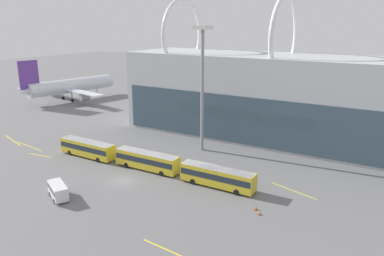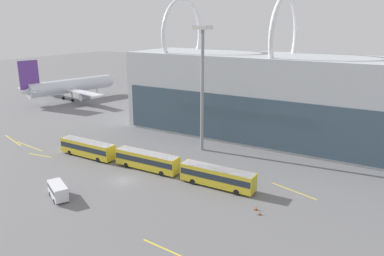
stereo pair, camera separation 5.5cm
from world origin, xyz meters
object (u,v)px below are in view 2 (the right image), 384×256
object	(u,v)px
service_van_foreground	(58,190)
traffic_cone_1	(256,207)
shuttle_bus_0	(88,148)
traffic_cone_0	(259,213)
floodlight_mast	(202,70)
airliner_at_gate_near	(68,86)
airliner_at_gate_far	(213,97)
shuttle_bus_1	(147,160)
shuttle_bus_2	(217,176)

from	to	relation	value
service_van_foreground	traffic_cone_1	xyz separation A→B (m)	(28.17, 12.45, -1.00)
shuttle_bus_0	traffic_cone_0	xyz separation A→B (m)	(39.19, -4.58, -1.67)
floodlight_mast	airliner_at_gate_near	bearing A→B (deg)	161.61
floodlight_mast	traffic_cone_0	bearing A→B (deg)	-44.02
service_van_foreground	traffic_cone_0	bearing A→B (deg)	48.00
airliner_at_gate_near	traffic_cone_0	distance (m)	97.78
airliner_at_gate_far	service_van_foreground	world-z (taller)	airliner_at_gate_far
airliner_at_gate_far	traffic_cone_0	world-z (taller)	airliner_at_gate_far
airliner_at_gate_near	airliner_at_gate_far	distance (m)	53.32
shuttle_bus_1	shuttle_bus_0	bearing A→B (deg)	-178.02
shuttle_bus_0	traffic_cone_1	bearing A→B (deg)	-4.93
airliner_at_gate_far	airliner_at_gate_near	bearing A→B (deg)	87.98
floodlight_mast	traffic_cone_0	distance (m)	34.13
airliner_at_gate_near	shuttle_bus_0	size ratio (longest dim) A/B	2.99
airliner_at_gate_far	shuttle_bus_2	bearing A→B (deg)	-162.82
airliner_at_gate_near	shuttle_bus_1	bearing A→B (deg)	-109.42
shuttle_bus_0	floodlight_mast	distance (m)	28.51
shuttle_bus_0	service_van_foreground	size ratio (longest dim) A/B	2.34
airliner_at_gate_far	traffic_cone_0	distance (m)	62.79
airliner_at_gate_far	traffic_cone_1	world-z (taller)	airliner_at_gate_far
airliner_at_gate_near	service_van_foreground	xyz separation A→B (m)	(58.68, -54.04, -3.70)
shuttle_bus_1	shuttle_bus_2	world-z (taller)	same
floodlight_mast	traffic_cone_1	xyz separation A→B (m)	(20.27, -19.47, -16.95)
shuttle_bus_1	airliner_at_gate_near	bearing A→B (deg)	148.59
airliner_at_gate_near	shuttle_bus_1	xyz separation A→B (m)	(63.45, -37.35, -3.12)
service_van_foreground	floodlight_mast	size ratio (longest dim) A/B	0.21
airliner_at_gate_near	shuttle_bus_2	size ratio (longest dim) A/B	2.98
airliner_at_gate_near	shuttle_bus_1	distance (m)	73.70
airliner_at_gate_near	traffic_cone_1	world-z (taller)	airliner_at_gate_near
airliner_at_gate_far	traffic_cone_1	xyz separation A→B (m)	(34.30, -50.64, -4.62)
shuttle_bus_2	floodlight_mast	distance (m)	24.61
traffic_cone_1	shuttle_bus_1	bearing A→B (deg)	169.72
shuttle_bus_1	service_van_foreground	size ratio (longest dim) A/B	2.35
shuttle_bus_1	airliner_at_gate_far	bearing A→B (deg)	102.31
shuttle_bus_2	service_van_foreground	xyz separation A→B (m)	(-19.57, -16.65, -0.58)
floodlight_mast	traffic_cone_1	distance (m)	32.82
shuttle_bus_1	traffic_cone_1	size ratio (longest dim) A/B	16.58
service_van_foreground	airliner_at_gate_near	bearing A→B (deg)	164.06
shuttle_bus_1	traffic_cone_1	world-z (taller)	shuttle_bus_1
shuttle_bus_2	floodlight_mast	size ratio (longest dim) A/B	0.50
service_van_foreground	traffic_cone_0	size ratio (longest dim) A/B	9.12
floodlight_mast	airliner_at_gate_far	bearing A→B (deg)	114.24
airliner_at_gate_far	floodlight_mast	bearing A→B (deg)	-167.54
airliner_at_gate_far	floodlight_mast	size ratio (longest dim) A/B	1.40
service_van_foreground	traffic_cone_0	xyz separation A→B (m)	(29.16, 11.36, -1.09)
airliner_at_gate_far	traffic_cone_0	xyz separation A→B (m)	(35.29, -51.72, -4.71)
airliner_at_gate_near	shuttle_bus_2	distance (m)	86.78
shuttle_bus_0	service_van_foreground	xyz separation A→B (m)	(10.02, -15.94, -0.58)
service_van_foreground	floodlight_mast	bearing A→B (deg)	102.80
shuttle_bus_0	floodlight_mast	xyz separation A→B (m)	(17.92, 15.97, 15.37)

